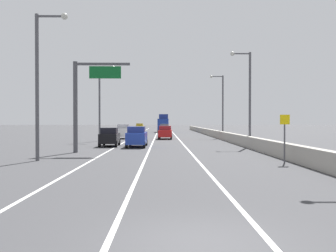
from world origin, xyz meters
TOP-DOWN VIEW (x-y plane):
  - ground_plane at (0.00, 64.00)m, footprint 320.00×320.00m
  - lane_stripe_left at (-5.50, 55.00)m, footprint 0.16×130.00m
  - lane_stripe_center at (-2.00, 55.00)m, footprint 0.16×130.00m
  - lane_stripe_right at (1.50, 55.00)m, footprint 0.16×130.00m
  - jersey_barrier_right at (7.62, 40.00)m, footprint 0.60×120.00m
  - overhead_sign_gantry at (-7.26, 22.15)m, footprint 4.68×0.36m
  - speed_advisory_sign at (6.72, 14.45)m, footprint 0.60×0.11m
  - lamp_post_right_second at (7.83, 28.95)m, footprint 2.14×0.44m
  - lamp_post_right_third at (8.23, 47.83)m, footprint 2.14×0.44m
  - lamp_post_left_near at (-8.75, 16.06)m, footprint 2.14×0.44m
  - lamp_post_left_mid at (-8.63, 38.72)m, footprint 2.14×0.44m
  - car_black_0 at (-6.25, 29.45)m, footprint 1.92×4.08m
  - car_red_1 at (-0.41, 44.12)m, footprint 2.11×4.79m
  - car_yellow_2 at (-6.57, 84.14)m, footprint 2.03×4.15m
  - car_gray_3 at (-0.38, 64.19)m, footprint 2.05×4.73m
  - car_blue_4 at (-3.38, 28.45)m, footprint 1.95×4.69m
  - car_white_5 at (-6.51, 45.32)m, footprint 1.98×4.19m
  - box_truck at (-0.59, 75.78)m, footprint 2.68×8.25m

SIDE VIEW (x-z plane):
  - ground_plane at x=0.00m, z-range 0.00..0.00m
  - lane_stripe_left at x=-5.50m, z-range 0.00..0.00m
  - lane_stripe_center at x=-2.00m, z-range 0.00..0.00m
  - lane_stripe_right at x=1.50m, z-range 0.00..0.00m
  - jersey_barrier_right at x=7.62m, z-range 0.00..1.10m
  - car_red_1 at x=-0.41m, z-range 0.00..1.90m
  - car_black_0 at x=-6.25m, z-range 0.00..1.91m
  - car_yellow_2 at x=-6.57m, z-range 0.00..1.95m
  - car_gray_3 at x=-0.38m, z-range 0.00..1.98m
  - car_blue_4 at x=-3.38m, z-range 0.00..2.05m
  - car_white_5 at x=-6.51m, z-range -0.01..2.11m
  - speed_advisory_sign at x=6.72m, z-range 0.26..3.26m
  - box_truck at x=-0.59m, z-range -0.18..3.99m
  - overhead_sign_gantry at x=-7.26m, z-range 0.98..8.48m
  - lamp_post_right_second at x=7.83m, z-range 0.74..10.41m
  - lamp_post_right_third at x=8.23m, z-range 0.74..10.41m
  - lamp_post_left_near at x=-8.75m, z-range 0.74..10.41m
  - lamp_post_left_mid at x=-8.63m, z-range 0.74..10.41m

